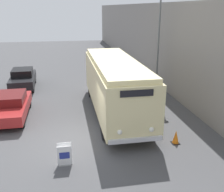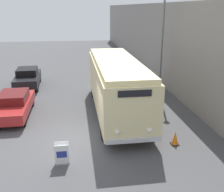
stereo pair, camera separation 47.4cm
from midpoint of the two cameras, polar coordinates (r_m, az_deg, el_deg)
The scene contains 8 objects.
ground_plane at distance 13.01m, azimuth -6.30°, elevation -9.20°, with size 80.00×80.00×0.00m, color #4C4C4F.
building_wall_right at distance 22.91m, azimuth 10.89°, elevation 11.24°, with size 0.30×60.00×6.43m.
vintage_bus at distance 15.37m, azimuth 1.86°, elevation 2.72°, with size 2.55×9.53×3.23m.
sign_board at distance 10.97m, azimuth -9.62°, elevation -12.38°, with size 0.58×0.35×0.93m.
streetlamp at distance 18.99m, azimuth 11.75°, elevation 13.78°, with size 0.36×0.36×7.13m.
parked_car_near at distance 16.20m, azimuth -19.79°, elevation -1.72°, with size 1.78×4.47×1.40m.
parked_car_mid at distance 21.83m, azimuth -17.30°, elevation 3.85°, with size 1.94×4.23×1.52m.
traffic_cone at distance 12.67m, azimuth 14.63°, elevation -8.90°, with size 0.36×0.36×0.65m.
Camera 2 is at (0.01, -11.54, 6.06)m, focal length 42.00 mm.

